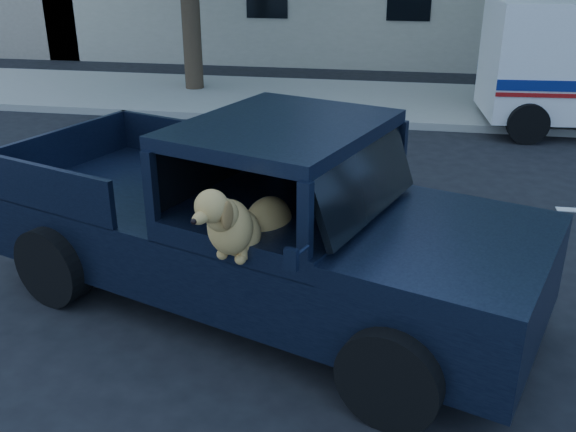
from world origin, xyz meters
name	(u,v)px	position (x,y,z in m)	size (l,w,h in m)	color
ground	(285,317)	(0.00, 0.00, 0.00)	(120.00, 120.00, 0.00)	black
far_sidewalk	(358,101)	(0.00, 9.20, 0.07)	(60.00, 4.00, 0.15)	gray
lane_stripes	(467,203)	(2.00, 3.40, 0.01)	(21.60, 0.14, 0.01)	silver
pickup_truck	(252,243)	(-0.39, 0.28, 0.65)	(5.75, 3.76, 1.92)	black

